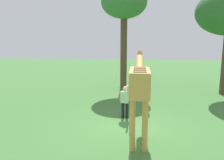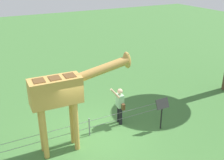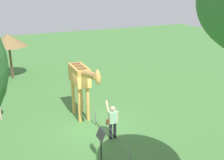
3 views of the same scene
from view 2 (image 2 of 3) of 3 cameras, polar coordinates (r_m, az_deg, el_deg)
The scene contains 5 objects.
ground_plane at distance 10.64m, azimuth -4.64°, elevation -11.82°, with size 60.00×60.00×0.00m, color #427538.
giraffe at distance 9.04m, azimuth -10.03°, elevation -2.68°, with size 3.70×0.76×3.34m.
visitor at distance 10.95m, azimuth 1.66°, elevation -5.14°, with size 0.64×0.59×1.73m.
info_sign at distance 10.75m, azimuth 10.61°, elevation -5.83°, with size 0.56×0.21×1.32m.
wire_fence at distance 10.47m, azimuth -4.86°, elevation -9.81°, with size 7.05×0.05×0.75m.
Camera 2 is at (-3.30, -8.10, 6.06)m, focal length 42.89 mm.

